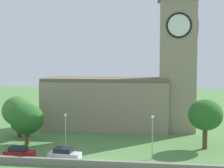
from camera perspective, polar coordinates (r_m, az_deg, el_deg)
ground_plane at (r=65.40m, az=0.49°, el=-8.74°), size 200.00×200.00×0.00m
church at (r=72.55m, az=3.23°, el=-0.19°), size 31.35×10.23×30.32m
quay_barrier at (r=49.02m, az=-2.26°, el=-12.71°), size 56.75×0.70×1.02m
car_red at (r=54.76m, az=-14.67°, el=-10.58°), size 4.56×2.15×1.76m
car_white at (r=52.43m, az=-7.64°, el=-11.10°), size 4.75×2.56×1.87m
streetlamp_west_mid at (r=54.23m, az=-7.48°, el=-6.89°), size 0.44×0.44×6.40m
streetlamp_central at (r=52.26m, az=6.51°, el=-7.29°), size 0.44×0.44×6.44m
tree_riverside_east at (r=61.69m, az=-13.54°, el=-5.51°), size 5.72×5.72×7.00m
tree_churchyard at (r=67.73m, az=-14.71°, el=-4.20°), size 6.17×6.17×7.71m
tree_riverside_west at (r=59.23m, az=14.77°, el=-4.86°), size 5.55×5.55×8.06m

